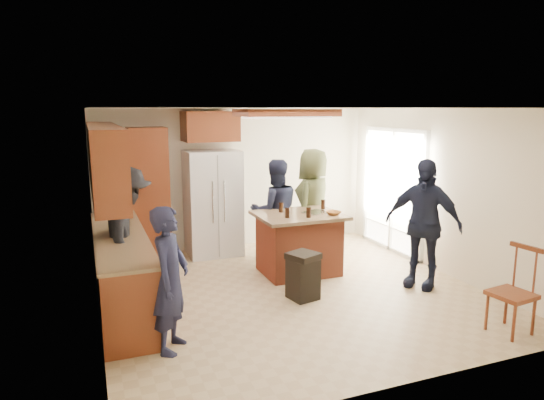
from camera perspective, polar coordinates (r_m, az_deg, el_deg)
name	(u,v)px	position (r m, az deg, el deg)	size (l,w,h in m)	color
room_shell	(460,192)	(10.33, 21.29, 0.91)	(8.00, 5.20, 5.00)	tan
person_front_left	(170,280)	(5.14, -11.88, -9.14)	(0.56, 0.41, 1.53)	#1C1E39
person_behind_left	(275,211)	(7.90, 0.39, -1.32)	(0.82, 0.51, 1.70)	#1A1E34
person_behind_right	(313,203)	(8.19, 4.85, -0.39)	(0.90, 0.59, 1.84)	#3D4226
person_side_right	(423,224)	(7.09, 17.30, -2.66)	(1.07, 0.55, 1.83)	black
person_counter	(127,236)	(6.44, -16.72, -4.08)	(1.16, 0.54, 1.80)	black
left_cabinetry	(116,232)	(6.44, -17.88, -3.64)	(0.64, 3.00, 2.30)	maroon
back_wall_units	(165,177)	(8.21, -12.49, 2.66)	(1.80, 0.60, 2.45)	maroon
refrigerator	(213,203)	(8.36, -6.97, -0.35)	(0.90, 0.76, 1.80)	white
kitchen_island	(299,243)	(7.45, 3.16, -5.04)	(1.28, 1.03, 0.93)	#953E26
island_items	(315,211)	(7.33, 5.12, -1.33)	(0.89, 0.62, 0.15)	silver
trash_bin	(303,276)	(6.50, 3.67, -8.86)	(0.47, 0.47, 0.63)	black
spindle_chair	(513,294)	(6.14, 26.49, -9.86)	(0.47, 0.47, 0.99)	maroon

